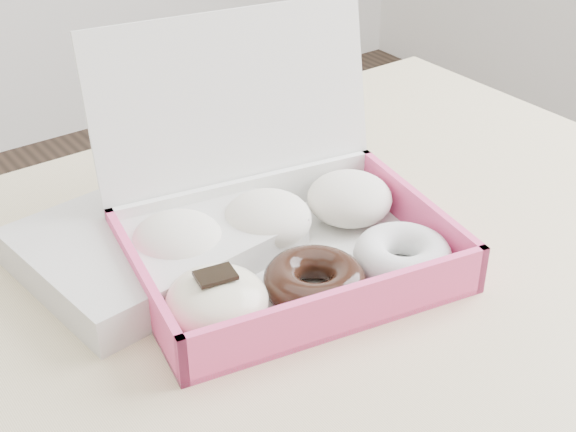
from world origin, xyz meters
TOP-DOWN VIEW (x-y plane):
  - table at (0.00, 0.00)m, footprint 1.20×0.80m
  - donut_box at (0.04, 0.02)m, footprint 0.38×0.35m
  - newspapers at (-0.07, 0.11)m, footprint 0.29×0.24m

SIDE VIEW (x-z plane):
  - table at x=0.00m, z-range 0.30..1.05m
  - newspapers at x=-0.07m, z-range 0.75..0.79m
  - donut_box at x=0.04m, z-range 0.67..0.91m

